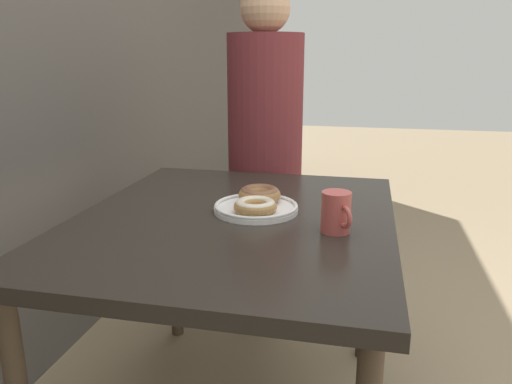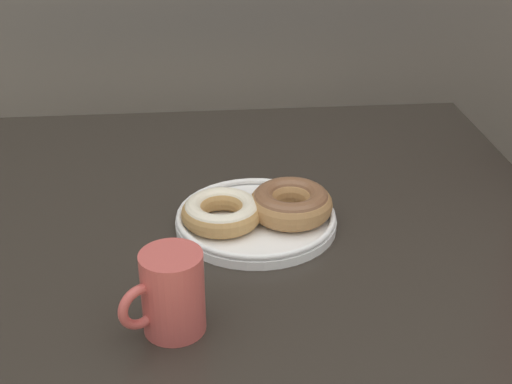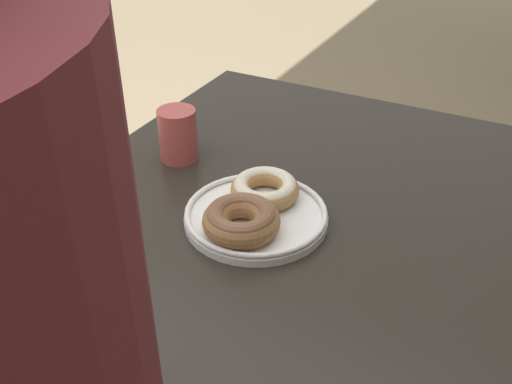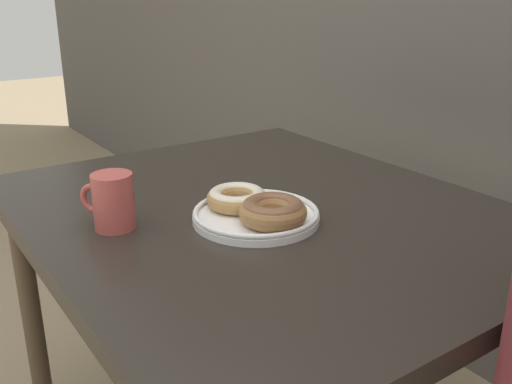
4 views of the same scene
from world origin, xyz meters
The scene contains 3 objects.
dining_table centered at (0.00, 0.32, 0.65)m, with size 1.08×0.90×0.72m.
donut_plate centered at (0.06, 0.26, 0.75)m, with size 0.27×0.25×0.06m.
coffee_mug centered at (-0.07, 0.02, 0.78)m, with size 0.10×0.08×0.11m.
Camera 4 is at (0.90, -0.32, 1.16)m, focal length 40.00 mm.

